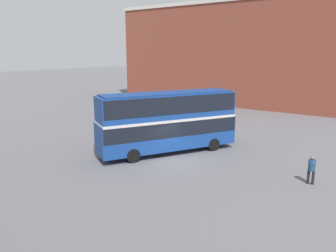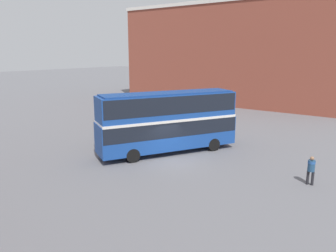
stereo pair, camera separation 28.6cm
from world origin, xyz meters
name	(u,v)px [view 1 (the left image)]	position (x,y,z in m)	size (l,w,h in m)	color
ground_plane	(174,162)	(0.00, 0.00, 0.00)	(240.00, 240.00, 0.00)	slate
building_row_right	(235,54)	(30.27, 8.93, 7.50)	(11.68, 35.55, 14.99)	brown
double_decker_bus	(168,119)	(1.67, 1.71, 2.73)	(10.78, 7.54, 4.76)	#194293
pedestrian_foreground	(312,167)	(1.38, -8.93, 1.08)	(0.47, 0.47, 1.76)	#232328
parked_car_kerb_near	(191,117)	(11.82, 5.66, 0.79)	(4.13, 1.92, 1.57)	silver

